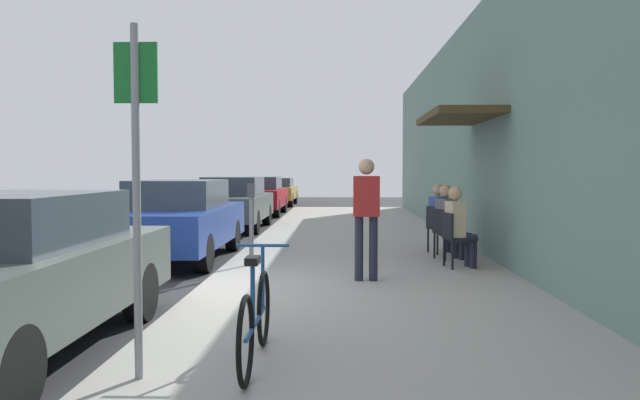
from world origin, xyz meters
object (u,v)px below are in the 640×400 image
(cafe_chair_2, at_px, (438,226))
(seated_patron_2, at_px, (441,216))
(parked_car_2, at_px, (233,202))
(parked_car_3, at_px, (259,195))
(cafe_chair_0, at_px, (455,236))
(cafe_chair_1, at_px, (446,230))
(bicycle_0, at_px, (256,319))
(seated_patron_0, at_px, (459,224))
(parked_car_1, at_px, (177,219))
(parking_meter, at_px, (251,218))
(street_sign, at_px, (136,173))
(parked_car_4, at_px, (276,191))
(seated_patron_1, at_px, (449,219))
(pedestrian_standing, at_px, (366,209))
(parked_car_0, at_px, (3,273))

(cafe_chair_2, distance_m, seated_patron_2, 0.20)
(parked_car_2, distance_m, parked_car_3, 5.61)
(cafe_chair_2, xyz_separation_m, seated_patron_2, (0.06, 0.02, 0.19))
(cafe_chair_0, bearing_deg, cafe_chair_1, 89.78)
(bicycle_0, bearing_deg, seated_patron_0, 62.81)
(parked_car_1, distance_m, parking_meter, 2.02)
(parked_car_2, distance_m, bicycle_0, 12.64)
(street_sign, distance_m, seated_patron_0, 6.36)
(parking_meter, distance_m, seated_patron_0, 3.32)
(parked_car_1, xyz_separation_m, parked_car_2, (0.00, 5.98, -0.01))
(parked_car_4, xyz_separation_m, cafe_chair_2, (4.81, -17.59, -0.06))
(parked_car_1, bearing_deg, parked_car_4, 90.00)
(bicycle_0, distance_m, cafe_chair_0, 5.54)
(parked_car_1, bearing_deg, seated_patron_1, -6.90)
(parked_car_4, relative_size, pedestrian_standing, 2.59)
(street_sign, relative_size, seated_patron_0, 2.02)
(cafe_chair_0, xyz_separation_m, seated_patron_2, (0.06, 1.70, 0.19))
(parked_car_1, distance_m, seated_patron_1, 4.90)
(parked_car_1, relative_size, parking_meter, 3.33)
(street_sign, relative_size, cafe_chair_0, 2.99)
(street_sign, xyz_separation_m, pedestrian_standing, (1.86, 4.12, -0.52))
(parked_car_1, distance_m, seated_patron_2, 4.87)
(parked_car_3, xyz_separation_m, bicycle_0, (2.32, -18.03, -0.26))
(parked_car_1, relative_size, cafe_chair_2, 5.06)
(parked_car_4, bearing_deg, pedestrian_standing, -80.69)
(parked_car_4, bearing_deg, seated_patron_2, -74.52)
(cafe_chair_1, xyz_separation_m, pedestrian_standing, (-1.45, -2.09, 0.50))
(parking_meter, height_order, cafe_chair_1, parking_meter)
(parking_meter, xyz_separation_m, seated_patron_0, (3.32, -0.20, -0.07))
(parked_car_2, xyz_separation_m, street_sign, (1.50, -12.79, 0.89))
(parked_car_1, xyz_separation_m, cafe_chair_1, (4.81, -0.61, -0.13))
(parked_car_2, distance_m, pedestrian_standing, 9.30)
(parked_car_3, bearing_deg, seated_patron_1, -68.21)
(parked_car_3, height_order, pedestrian_standing, pedestrian_standing)
(seated_patron_1, bearing_deg, bicycle_0, -113.53)
(bicycle_0, xyz_separation_m, seated_patron_1, (2.55, 5.86, 0.34))
(pedestrian_standing, bearing_deg, parking_meter, 142.02)
(cafe_chair_1, height_order, seated_patron_2, seated_patron_2)
(bicycle_0, bearing_deg, cafe_chair_2, 69.41)
(parked_car_1, distance_m, parked_car_4, 17.78)
(parked_car_0, relative_size, parked_car_4, 1.00)
(seated_patron_1, bearing_deg, parked_car_3, 111.79)
(parked_car_2, distance_m, cafe_chair_2, 7.52)
(parking_meter, distance_m, pedestrian_standing, 2.30)
(parked_car_3, bearing_deg, seated_patron_0, -69.57)
(seated_patron_2, xyz_separation_m, pedestrian_standing, (-1.51, -2.91, 0.30))
(street_sign, relative_size, cafe_chair_1, 2.99)
(cafe_chair_1, relative_size, cafe_chair_2, 1.00)
(street_sign, relative_size, seated_patron_2, 2.02)
(street_sign, distance_m, pedestrian_standing, 4.55)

